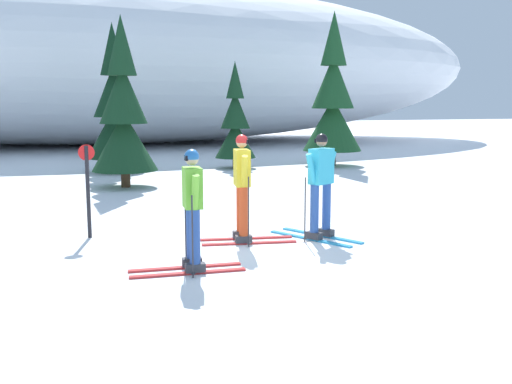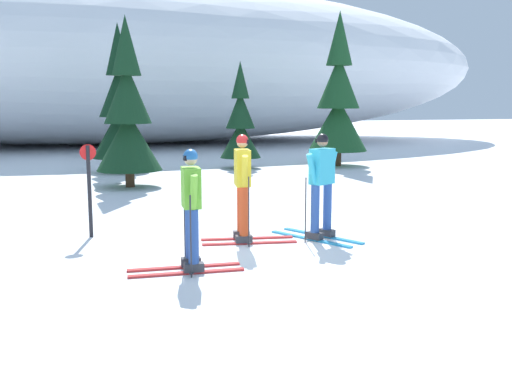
{
  "view_description": "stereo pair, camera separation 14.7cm",
  "coord_description": "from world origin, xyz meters",
  "px_view_note": "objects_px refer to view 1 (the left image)",
  "views": [
    {
      "loc": [
        -2.66,
        -8.97,
        2.39
      ],
      "look_at": [
        0.21,
        0.0,
        0.95
      ],
      "focal_mm": 41.38,
      "sensor_mm": 36.0,
      "label": 1
    },
    {
      "loc": [
        -2.52,
        -9.01,
        2.39
      ],
      "look_at": [
        0.21,
        0.0,
        0.95
      ],
      "focal_mm": 41.38,
      "sensor_mm": 36.0,
      "label": 2
    }
  ],
  "objects_px": {
    "skier_yellow_jacket": "(242,185)",
    "pine_tree_far_right": "(333,102)",
    "pine_tree_center": "(115,111)",
    "pine_tree_center_right": "(235,124)",
    "trail_marker_post": "(88,186)",
    "pine_tree_center_left": "(124,116)",
    "skier_cyan_jacket": "(321,184)",
    "skier_lime_jacket": "(192,208)"
  },
  "relations": [
    {
      "from": "skier_yellow_jacket",
      "to": "pine_tree_far_right",
      "type": "bearing_deg",
      "value": 58.11
    },
    {
      "from": "pine_tree_center",
      "to": "pine_tree_center_right",
      "type": "relative_size",
      "value": 1.3
    },
    {
      "from": "pine_tree_center",
      "to": "pine_tree_far_right",
      "type": "height_order",
      "value": "pine_tree_far_right"
    },
    {
      "from": "trail_marker_post",
      "to": "pine_tree_center_right",
      "type": "bearing_deg",
      "value": 61.01
    },
    {
      "from": "pine_tree_center_left",
      "to": "pine_tree_far_right",
      "type": "xyz_separation_m",
      "value": [
        7.98,
        3.44,
        0.39
      ]
    },
    {
      "from": "skier_yellow_jacket",
      "to": "pine_tree_center",
      "type": "height_order",
      "value": "pine_tree_center"
    },
    {
      "from": "skier_cyan_jacket",
      "to": "pine_tree_center_right",
      "type": "xyz_separation_m",
      "value": [
        1.62,
        11.24,
        0.62
      ]
    },
    {
      "from": "pine_tree_center_right",
      "to": "pine_tree_far_right",
      "type": "xyz_separation_m",
      "value": [
        3.71,
        -0.28,
        0.78
      ]
    },
    {
      "from": "pine_tree_center",
      "to": "trail_marker_post",
      "type": "bearing_deg",
      "value": -97.26
    },
    {
      "from": "skier_yellow_jacket",
      "to": "skier_lime_jacket",
      "type": "xyz_separation_m",
      "value": [
        -1.18,
        -1.49,
        -0.09
      ]
    },
    {
      "from": "skier_cyan_jacket",
      "to": "pine_tree_center_right",
      "type": "height_order",
      "value": "pine_tree_center_right"
    },
    {
      "from": "skier_yellow_jacket",
      "to": "pine_tree_center_left",
      "type": "xyz_separation_m",
      "value": [
        -1.29,
        7.32,
        1.0
      ]
    },
    {
      "from": "pine_tree_center_right",
      "to": "trail_marker_post",
      "type": "relative_size",
      "value": 2.31
    },
    {
      "from": "pine_tree_center_right",
      "to": "pine_tree_center",
      "type": "bearing_deg",
      "value": -179.3
    },
    {
      "from": "skier_cyan_jacket",
      "to": "pine_tree_far_right",
      "type": "relative_size",
      "value": 0.33
    },
    {
      "from": "skier_yellow_jacket",
      "to": "pine_tree_center_left",
      "type": "height_order",
      "value": "pine_tree_center_left"
    },
    {
      "from": "skier_yellow_jacket",
      "to": "pine_tree_center_left",
      "type": "bearing_deg",
      "value": 100.0
    },
    {
      "from": "skier_cyan_jacket",
      "to": "trail_marker_post",
      "type": "distance_m",
      "value": 4.09
    },
    {
      "from": "pine_tree_center",
      "to": "trail_marker_post",
      "type": "height_order",
      "value": "pine_tree_center"
    },
    {
      "from": "skier_cyan_jacket",
      "to": "pine_tree_center_left",
      "type": "distance_m",
      "value": 8.03
    },
    {
      "from": "skier_lime_jacket",
      "to": "pine_tree_center",
      "type": "distance_m",
      "value": 12.53
    },
    {
      "from": "skier_lime_jacket",
      "to": "trail_marker_post",
      "type": "relative_size",
      "value": 1.05
    },
    {
      "from": "pine_tree_center_right",
      "to": "pine_tree_far_right",
      "type": "height_order",
      "value": "pine_tree_far_right"
    },
    {
      "from": "skier_cyan_jacket",
      "to": "pine_tree_far_right",
      "type": "distance_m",
      "value": 12.26
    },
    {
      "from": "pine_tree_center",
      "to": "pine_tree_center_right",
      "type": "bearing_deg",
      "value": 0.7
    },
    {
      "from": "skier_lime_jacket",
      "to": "pine_tree_far_right",
      "type": "bearing_deg",
      "value": 57.27
    },
    {
      "from": "skier_lime_jacket",
      "to": "pine_tree_center",
      "type": "height_order",
      "value": "pine_tree_center"
    },
    {
      "from": "skier_lime_jacket",
      "to": "pine_tree_center_left",
      "type": "relative_size",
      "value": 0.37
    },
    {
      "from": "pine_tree_center",
      "to": "skier_lime_jacket",
      "type": "bearing_deg",
      "value": -89.67
    },
    {
      "from": "skier_lime_jacket",
      "to": "pine_tree_far_right",
      "type": "distance_m",
      "value": 14.63
    },
    {
      "from": "skier_yellow_jacket",
      "to": "pine_tree_center_right",
      "type": "distance_m",
      "value": 11.45
    },
    {
      "from": "pine_tree_center_left",
      "to": "pine_tree_center",
      "type": "bearing_deg",
      "value": 89.36
    },
    {
      "from": "skier_cyan_jacket",
      "to": "skier_yellow_jacket",
      "type": "relative_size",
      "value": 1.0
    },
    {
      "from": "pine_tree_center_left",
      "to": "pine_tree_far_right",
      "type": "height_order",
      "value": "pine_tree_far_right"
    },
    {
      "from": "skier_yellow_jacket",
      "to": "pine_tree_far_right",
      "type": "distance_m",
      "value": 12.74
    },
    {
      "from": "pine_tree_far_right",
      "to": "trail_marker_post",
      "type": "relative_size",
      "value": 3.43
    },
    {
      "from": "skier_cyan_jacket",
      "to": "skier_yellow_jacket",
      "type": "xyz_separation_m",
      "value": [
        -1.36,
        0.2,
        0.01
      ]
    },
    {
      "from": "skier_yellow_jacket",
      "to": "trail_marker_post",
      "type": "bearing_deg",
      "value": 155.65
    },
    {
      "from": "skier_cyan_jacket",
      "to": "pine_tree_center",
      "type": "height_order",
      "value": "pine_tree_center"
    },
    {
      "from": "pine_tree_far_right",
      "to": "skier_lime_jacket",
      "type": "bearing_deg",
      "value": -122.73
    },
    {
      "from": "skier_lime_jacket",
      "to": "trail_marker_post",
      "type": "xyz_separation_m",
      "value": [
        -1.33,
        2.62,
        0.03
      ]
    },
    {
      "from": "skier_yellow_jacket",
      "to": "pine_tree_center_left",
      "type": "relative_size",
      "value": 0.39
    }
  ]
}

